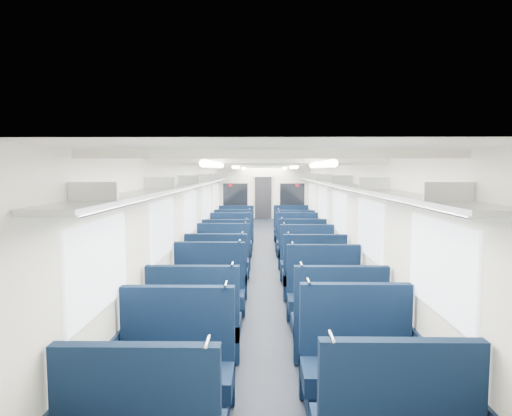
% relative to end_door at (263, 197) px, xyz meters
% --- Properties ---
extents(floor, '(2.80, 18.00, 0.01)m').
position_rel_end_door_xyz_m(floor, '(0.00, -8.94, -1.00)').
color(floor, black).
rests_on(floor, ground).
extents(ceiling, '(2.80, 18.00, 0.01)m').
position_rel_end_door_xyz_m(ceiling, '(0.00, -8.94, 1.35)').
color(ceiling, white).
rests_on(ceiling, wall_left).
extents(wall_left, '(0.02, 18.00, 2.35)m').
position_rel_end_door_xyz_m(wall_left, '(-1.40, -8.94, 0.18)').
color(wall_left, silver).
rests_on(wall_left, floor).
extents(dado_left, '(0.03, 17.90, 0.70)m').
position_rel_end_door_xyz_m(dado_left, '(-1.39, -8.94, -0.65)').
color(dado_left, black).
rests_on(dado_left, floor).
extents(wall_right, '(0.02, 18.00, 2.35)m').
position_rel_end_door_xyz_m(wall_right, '(1.40, -8.94, 0.18)').
color(wall_right, silver).
rests_on(wall_right, floor).
extents(dado_right, '(0.03, 17.90, 0.70)m').
position_rel_end_door_xyz_m(dado_right, '(1.39, -8.94, -0.65)').
color(dado_right, black).
rests_on(dado_right, floor).
extents(wall_far, '(2.80, 0.02, 2.35)m').
position_rel_end_door_xyz_m(wall_far, '(0.00, 0.06, 0.18)').
color(wall_far, silver).
rests_on(wall_far, floor).
extents(luggage_rack_left, '(0.36, 17.40, 0.18)m').
position_rel_end_door_xyz_m(luggage_rack_left, '(-1.21, -8.94, 0.97)').
color(luggage_rack_left, '#B2B5BA').
rests_on(luggage_rack_left, wall_left).
extents(luggage_rack_right, '(0.36, 17.40, 0.18)m').
position_rel_end_door_xyz_m(luggage_rack_right, '(1.21, -8.94, 0.97)').
color(luggage_rack_right, '#B2B5BA').
rests_on(luggage_rack_right, wall_right).
extents(windows, '(2.78, 15.60, 0.75)m').
position_rel_end_door_xyz_m(windows, '(0.00, -9.40, 0.42)').
color(windows, white).
rests_on(windows, wall_left).
extents(ceiling_fittings, '(2.70, 16.06, 0.11)m').
position_rel_end_door_xyz_m(ceiling_fittings, '(0.00, -9.20, 1.29)').
color(ceiling_fittings, silver).
rests_on(ceiling_fittings, ceiling).
extents(end_door, '(0.75, 0.06, 2.00)m').
position_rel_end_door_xyz_m(end_door, '(0.00, 0.00, 0.00)').
color(end_door, black).
rests_on(end_door, floor).
extents(bulkhead, '(2.80, 0.10, 2.35)m').
position_rel_end_door_xyz_m(bulkhead, '(-0.00, -6.43, 0.23)').
color(bulkhead, silver).
rests_on(bulkhead, floor).
extents(seat_2, '(1.05, 0.58, 1.17)m').
position_rel_end_door_xyz_m(seat_2, '(-0.83, -16.16, -0.64)').
color(seat_2, '#0B1B35').
rests_on(seat_2, floor).
extents(seat_3, '(1.05, 0.58, 1.17)m').
position_rel_end_door_xyz_m(seat_3, '(0.83, -16.04, -0.64)').
color(seat_3, '#0B1B35').
rests_on(seat_3, floor).
extents(seat_4, '(1.05, 0.58, 1.17)m').
position_rel_end_door_xyz_m(seat_4, '(-0.83, -15.00, -0.64)').
color(seat_4, '#0B1B35').
rests_on(seat_4, floor).
extents(seat_5, '(1.05, 0.58, 1.17)m').
position_rel_end_door_xyz_m(seat_5, '(0.83, -15.00, -0.64)').
color(seat_5, '#0B1B35').
rests_on(seat_5, floor).
extents(seat_6, '(1.05, 0.58, 1.17)m').
position_rel_end_door_xyz_m(seat_6, '(-0.83, -13.68, -0.64)').
color(seat_6, '#0B1B35').
rests_on(seat_6, floor).
extents(seat_7, '(1.05, 0.58, 1.17)m').
position_rel_end_door_xyz_m(seat_7, '(0.83, -13.87, -0.64)').
color(seat_7, '#0B1B35').
rests_on(seat_7, floor).
extents(seat_8, '(1.05, 0.58, 1.17)m').
position_rel_end_door_xyz_m(seat_8, '(-0.83, -12.54, -0.64)').
color(seat_8, '#0B1B35').
rests_on(seat_8, floor).
extents(seat_9, '(1.05, 0.58, 1.17)m').
position_rel_end_door_xyz_m(seat_9, '(0.83, -12.59, -0.64)').
color(seat_9, '#0B1B35').
rests_on(seat_9, floor).
extents(seat_10, '(1.05, 0.58, 1.17)m').
position_rel_end_door_xyz_m(seat_10, '(-0.83, -11.38, -0.64)').
color(seat_10, '#0B1B35').
rests_on(seat_10, floor).
extents(seat_11, '(1.05, 0.58, 1.17)m').
position_rel_end_door_xyz_m(seat_11, '(0.83, -11.56, -0.64)').
color(seat_11, '#0B1B35').
rests_on(seat_11, floor).
extents(seat_12, '(1.05, 0.58, 1.17)m').
position_rel_end_door_xyz_m(seat_12, '(-0.83, -10.39, -0.64)').
color(seat_12, '#0B1B35').
rests_on(seat_12, floor).
extents(seat_13, '(1.05, 0.58, 1.17)m').
position_rel_end_door_xyz_m(seat_13, '(0.83, -10.27, -0.64)').
color(seat_13, '#0B1B35').
rests_on(seat_13, floor).
extents(seat_14, '(1.05, 0.58, 1.17)m').
position_rel_end_door_xyz_m(seat_14, '(-0.83, -9.17, -0.64)').
color(seat_14, '#0B1B35').
rests_on(seat_14, floor).
extents(seat_15, '(1.05, 0.58, 1.17)m').
position_rel_end_door_xyz_m(seat_15, '(0.83, -9.11, -0.64)').
color(seat_15, '#0B1B35').
rests_on(seat_15, floor).
extents(seat_16, '(1.05, 0.58, 1.17)m').
position_rel_end_door_xyz_m(seat_16, '(-0.83, -7.98, -0.64)').
color(seat_16, '#0B1B35').
rests_on(seat_16, floor).
extents(seat_17, '(1.05, 0.58, 1.17)m').
position_rel_end_door_xyz_m(seat_17, '(0.83, -8.12, -0.64)').
color(seat_17, '#0B1B35').
rests_on(seat_17, floor).
extents(seat_18, '(1.05, 0.58, 1.17)m').
position_rel_end_door_xyz_m(seat_18, '(-0.83, -6.95, -0.64)').
color(seat_18, '#0B1B35').
rests_on(seat_18, floor).
extents(seat_19, '(1.05, 0.58, 1.17)m').
position_rel_end_door_xyz_m(seat_19, '(0.83, -6.76, -0.64)').
color(seat_19, '#0B1B35').
rests_on(seat_19, floor).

